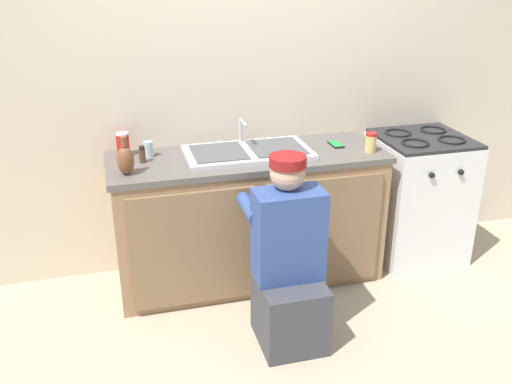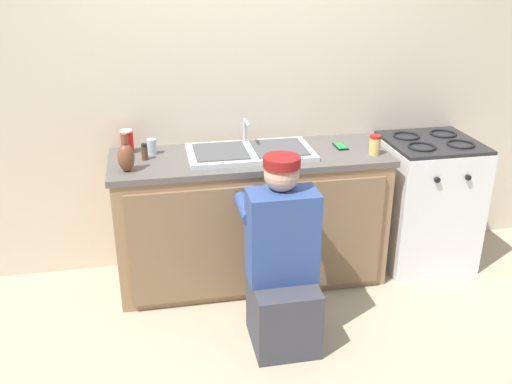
{
  "view_description": "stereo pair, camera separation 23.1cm",
  "coord_description": "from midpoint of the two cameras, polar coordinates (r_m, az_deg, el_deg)",
  "views": [
    {
      "loc": [
        -0.85,
        -3.05,
        2.1
      ],
      "look_at": [
        0.0,
        0.1,
        0.71
      ],
      "focal_mm": 40.0,
      "sensor_mm": 36.0,
      "label": 1
    },
    {
      "loc": [
        -0.62,
        -3.1,
        2.1
      ],
      "look_at": [
        0.0,
        0.1,
        0.71
      ],
      "focal_mm": 40.0,
      "sensor_mm": 36.0,
      "label": 2
    }
  ],
  "objects": [
    {
      "name": "ground_plane",
      "position": [
        3.79,
        -1.38,
        -10.56
      ],
      "size": [
        12.0,
        12.0,
        0.0
      ],
      "primitive_type": "plane",
      "color": "tan"
    },
    {
      "name": "stove_range",
      "position": [
        4.25,
        14.33,
        -0.46
      ],
      "size": [
        0.62,
        0.62,
        0.92
      ],
      "color": "white",
      "rests_on": "ground_plane"
    },
    {
      "name": "back_wall",
      "position": [
        3.89,
        -3.88,
        10.39
      ],
      "size": [
        6.0,
        0.1,
        2.5
      ],
      "primitive_type": "cube",
      "color": "beige",
      "rests_on": "ground_plane"
    },
    {
      "name": "spice_bottle_pepper",
      "position": [
        3.59,
        -13.14,
        3.65
      ],
      "size": [
        0.04,
        0.04,
        0.1
      ],
      "color": "#513823",
      "rests_on": "countertop"
    },
    {
      "name": "plumber_person",
      "position": [
        3.21,
        1.21,
        -7.66
      ],
      "size": [
        0.42,
        0.61,
        1.1
      ],
      "color": "#3F3F47",
      "rests_on": "ground_plane"
    },
    {
      "name": "water_glass",
      "position": [
        3.69,
        -12.48,
        4.19
      ],
      "size": [
        0.06,
        0.06,
        0.1
      ],
      "color": "#ADC6CC",
      "rests_on": "countertop"
    },
    {
      "name": "vase_decorative",
      "position": [
        3.41,
        -14.83,
        3.11
      ],
      "size": [
        0.1,
        0.1,
        0.23
      ],
      "color": "brown",
      "rests_on": "countertop"
    },
    {
      "name": "soda_cup_red",
      "position": [
        3.73,
        -14.91,
        4.6
      ],
      "size": [
        0.08,
        0.08,
        0.15
      ],
      "color": "red",
      "rests_on": "countertop"
    },
    {
      "name": "cell_phone",
      "position": [
        3.85,
        6.29,
        4.73
      ],
      "size": [
        0.07,
        0.14,
        0.01
      ],
      "color": "black",
      "rests_on": "countertop"
    },
    {
      "name": "condiment_jar",
      "position": [
        3.74,
        9.67,
        4.9
      ],
      "size": [
        0.07,
        0.07,
        0.13
      ],
      "color": "#DBB760",
      "rests_on": "countertop"
    },
    {
      "name": "counter_cabinet",
      "position": [
        3.83,
        -2.48,
        -2.9
      ],
      "size": [
        1.74,
        0.62,
        0.85
      ],
      "color": "#997551",
      "rests_on": "ground_plane"
    },
    {
      "name": "sink_double_basin",
      "position": [
        3.65,
        -2.65,
        4.03
      ],
      "size": [
        0.8,
        0.44,
        0.19
      ],
      "color": "silver",
      "rests_on": "countertop"
    },
    {
      "name": "countertop",
      "position": [
        3.66,
        -2.63,
        3.44
      ],
      "size": [
        1.78,
        0.62,
        0.04
      ],
      "primitive_type": "cube",
      "color": "#5B5651",
      "rests_on": "counter_cabinet"
    }
  ]
}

